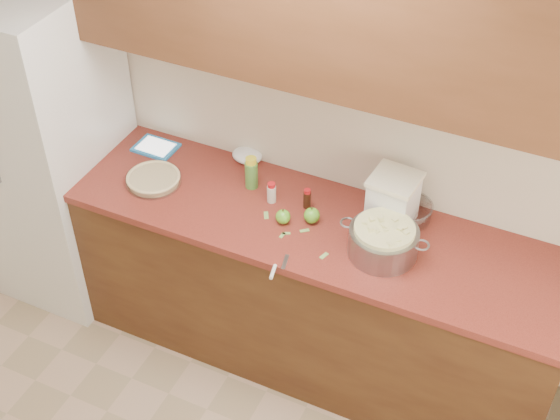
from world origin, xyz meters
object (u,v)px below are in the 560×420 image
at_px(pie, 153,179).
at_px(flour_canister, 393,199).
at_px(colander, 383,241).
at_px(tablet, 156,147).

xyz_separation_m(pie, flour_canister, (1.15, 0.22, 0.11)).
bearing_deg(pie, flour_canister, 11.02).
xyz_separation_m(pie, colander, (1.19, 0.01, 0.05)).
distance_m(pie, tablet, 0.29).
distance_m(pie, flour_canister, 1.18).
bearing_deg(tablet, flour_canister, 0.21).
relative_size(pie, flour_canister, 1.06).
relative_size(colander, flour_canister, 1.58).
relative_size(pie, tablet, 1.26).
height_order(pie, tablet, pie).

